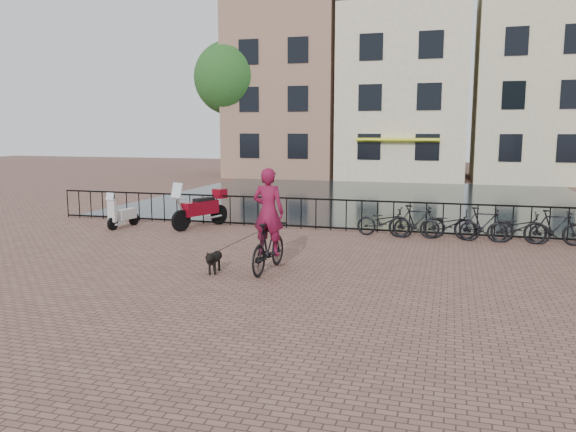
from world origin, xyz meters
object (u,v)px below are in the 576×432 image
(cyclist, at_px, (268,226))
(scooter, at_px, (123,209))
(motorcycle, at_px, (200,204))
(dog, at_px, (214,261))

(cyclist, xyz_separation_m, scooter, (-6.47, 4.24, -0.43))
(cyclist, bearing_deg, scooter, -29.96)
(motorcycle, bearing_deg, scooter, -141.95)
(motorcycle, bearing_deg, dog, -39.88)
(cyclist, height_order, motorcycle, cyclist)
(dog, height_order, motorcycle, motorcycle)
(cyclist, xyz_separation_m, motorcycle, (-3.99, 4.94, -0.26))
(dog, xyz_separation_m, motorcycle, (-2.84, 5.40, 0.53))
(motorcycle, height_order, scooter, motorcycle)
(dog, relative_size, motorcycle, 0.37)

